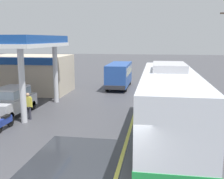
# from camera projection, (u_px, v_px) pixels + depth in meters

# --- Properties ---
(ground) EXTENTS (120.00, 120.00, 0.00)m
(ground) POSITION_uv_depth(u_px,v_px,m) (142.00, 88.00, 27.82)
(ground) COLOR #424247
(lane_divider_stripe) EXTENTS (0.16, 50.00, 0.01)m
(lane_divider_stripe) POSITION_uv_depth(u_px,v_px,m) (139.00, 98.00, 22.96)
(lane_divider_stripe) COLOR #D8CC4C
(lane_divider_stripe) RESTS_ON ground
(wet_puddle_patch) EXTENTS (3.85, 5.88, 0.01)m
(wet_puddle_patch) POSITION_uv_depth(u_px,v_px,m) (74.00, 164.00, 10.87)
(wet_puddle_patch) COLOR #26282D
(wet_puddle_patch) RESTS_ON ground
(coach_bus_main) EXTENTS (2.60, 11.04, 3.69)m
(coach_bus_main) POSITION_uv_depth(u_px,v_px,m) (169.00, 106.00, 13.06)
(coach_bus_main) COLOR silver
(coach_bus_main) RESTS_ON ground
(gas_station_roadside) EXTENTS (9.10, 11.95, 5.10)m
(gas_station_roadside) POSITION_uv_depth(u_px,v_px,m) (20.00, 66.00, 23.09)
(gas_station_roadside) COLOR #194799
(gas_station_roadside) RESTS_ON ground
(car_at_pump) EXTENTS (1.70, 4.20, 1.82)m
(car_at_pump) POSITION_uv_depth(u_px,v_px,m) (11.00, 100.00, 17.71)
(car_at_pump) COLOR #B2B2B7
(car_at_pump) RESTS_ON ground
(minibus_opposing_lane) EXTENTS (2.04, 6.13, 2.44)m
(minibus_opposing_lane) POSITION_uv_depth(u_px,v_px,m) (119.00, 73.00, 27.55)
(minibus_opposing_lane) COLOR #264C9E
(minibus_opposing_lane) RESTS_ON ground
(motorcycle_parked_forecourt) EXTENTS (0.55, 1.80, 0.92)m
(motorcycle_parked_forecourt) POSITION_uv_depth(u_px,v_px,m) (5.00, 122.00, 14.88)
(motorcycle_parked_forecourt) COLOR black
(motorcycle_parked_forecourt) RESTS_ON ground
(pedestrian_near_pump) EXTENTS (0.55, 0.22, 1.66)m
(pedestrian_near_pump) POSITION_uv_depth(u_px,v_px,m) (28.00, 105.00, 16.74)
(pedestrian_near_pump) COLOR #33333F
(pedestrian_near_pump) RESTS_ON ground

